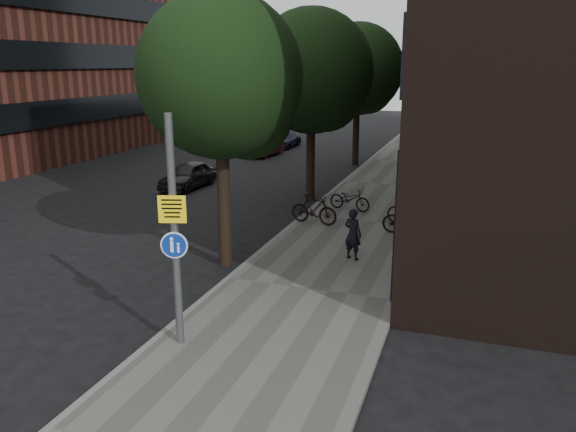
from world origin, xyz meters
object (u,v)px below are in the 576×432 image
at_px(parked_car_near, 188,175).
at_px(pedestrian, 353,234).
at_px(signpost, 175,233).
at_px(parked_bike_facade_near, 412,212).

bearing_deg(parked_car_near, pedestrian, -35.53).
bearing_deg(signpost, pedestrian, 52.54).
relative_size(signpost, parked_car_near, 1.31).
distance_m(signpost, parked_car_near, 15.49).
xyz_separation_m(signpost, parked_bike_facade_near, (3.43, 10.16, -1.86)).
height_order(signpost, pedestrian, signpost).
xyz_separation_m(signpost, parked_car_near, (-7.18, 13.59, -1.85)).
bearing_deg(parked_car_near, signpost, -59.06).
distance_m(pedestrian, parked_car_near, 12.05).
distance_m(signpost, parked_bike_facade_near, 10.88).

